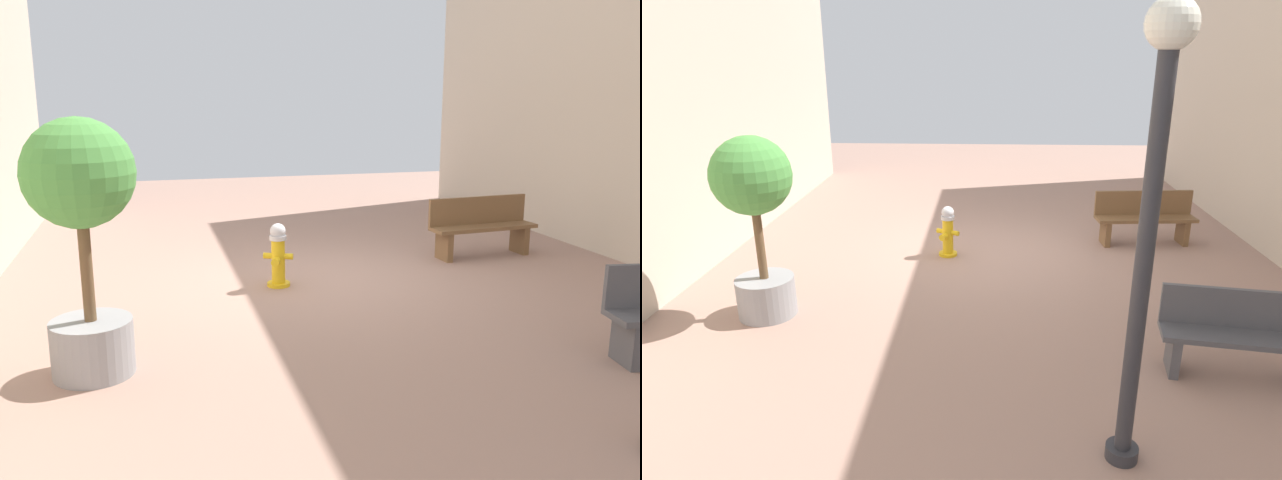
{
  "view_description": "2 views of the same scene",
  "coord_description": "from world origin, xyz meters",
  "views": [
    {
      "loc": [
        2.5,
        8.51,
        2.56
      ],
      "look_at": [
        0.54,
        1.25,
        0.86
      ],
      "focal_mm": 36.21,
      "sensor_mm": 36.0,
      "label": 1
    },
    {
      "loc": [
        0.16,
        8.96,
        3.34
      ],
      "look_at": [
        0.54,
        1.24,
        0.65
      ],
      "focal_mm": 30.62,
      "sensor_mm": 36.0,
      "label": 2
    }
  ],
  "objects": [
    {
      "name": "fire_hydrant",
      "position": [
        0.83,
        0.17,
        0.44
      ],
      "size": [
        0.41,
        0.38,
        0.87
      ],
      "color": "gold",
      "rests_on": "ground_plane"
    },
    {
      "name": "planter_tree",
      "position": [
        3.07,
        2.51,
        1.5
      ],
      "size": [
        0.99,
        0.99,
        2.38
      ],
      "color": "gray",
      "rests_on": "ground_plane"
    },
    {
      "name": "bench_near",
      "position": [
        -2.68,
        -0.66,
        0.5
      ],
      "size": [
        1.81,
        0.59,
        0.95
      ],
      "color": "brown",
      "rests_on": "ground_plane"
    },
    {
      "name": "ground_plane",
      "position": [
        0.0,
        0.0,
        0.0
      ],
      "size": [
        23.4,
        23.4,
        0.0
      ],
      "primitive_type": "plane",
      "color": "#9E7A6B"
    }
  ]
}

